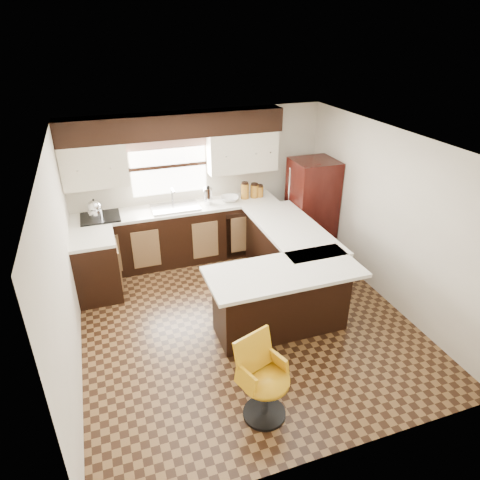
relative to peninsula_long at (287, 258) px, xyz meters
name	(u,v)px	position (x,y,z in m)	size (l,w,h in m)	color
floor	(244,319)	(-0.90, -0.62, -0.45)	(4.40, 4.40, 0.00)	#49301A
ceiling	(245,143)	(-0.90, -0.62, 1.95)	(4.40, 4.40, 0.00)	silver
wall_back	(200,183)	(-0.90, 1.58, 0.75)	(4.40, 4.40, 0.00)	beige
wall_front	(337,358)	(-0.90, -2.83, 0.75)	(4.40, 4.40, 0.00)	beige
wall_left	(63,269)	(-3.00, -0.62, 0.75)	(4.40, 4.40, 0.00)	beige
wall_right	(388,217)	(1.20, -0.62, 0.75)	(4.40, 4.40, 0.00)	beige
base_cab_back	(180,235)	(-1.35, 1.28, 0.00)	(3.30, 0.60, 0.90)	black
base_cab_left	(97,268)	(-2.70, 0.62, 0.00)	(0.60, 0.70, 0.90)	black
counter_back	(178,209)	(-1.35, 1.28, 0.47)	(3.30, 0.60, 0.04)	silver
counter_left	(92,238)	(-2.70, 0.62, 0.47)	(0.60, 0.70, 0.04)	silver
soffit	(174,125)	(-1.30, 1.40, 1.77)	(3.40, 0.35, 0.36)	black
upper_cab_left	(94,166)	(-2.52, 1.40, 1.27)	(0.94, 0.35, 0.64)	beige
upper_cab_right	(242,152)	(-0.22, 1.40, 1.27)	(1.14, 0.35, 0.64)	beige
window_pane	(169,166)	(-1.40, 1.56, 1.10)	(1.20, 0.02, 0.90)	white
valance	(167,143)	(-1.40, 1.52, 1.49)	(1.30, 0.06, 0.18)	#D19B93
sink	(175,207)	(-1.40, 1.25, 0.51)	(0.75, 0.45, 0.03)	#B2B2B7
dishwasher	(243,235)	(-0.35, 0.99, -0.02)	(0.58, 0.03, 0.78)	black
cooktop	(100,217)	(-2.55, 1.25, 0.51)	(0.58, 0.50, 0.03)	black
peninsula_long	(287,258)	(0.00, 0.00, 0.00)	(0.60, 1.95, 0.90)	black
peninsula_return	(281,300)	(-0.53, -0.97, 0.00)	(1.65, 0.60, 0.90)	black
counter_pen_long	(291,229)	(0.05, 0.00, 0.47)	(0.84, 1.95, 0.04)	silver
counter_pen_return	(284,272)	(-0.55, -1.06, 0.47)	(1.89, 0.84, 0.04)	silver
refrigerator	(311,207)	(0.83, 0.86, 0.36)	(0.70, 0.67, 1.63)	black
bar_chair	(265,382)	(-1.24, -2.19, 0.00)	(0.48, 0.48, 0.90)	orange
kettle	(95,208)	(-2.61, 1.26, 0.66)	(0.21, 0.21, 0.29)	silver
percolator	(208,196)	(-0.85, 1.28, 0.63)	(0.14, 0.14, 0.27)	silver
mixing_bowl	(230,199)	(-0.48, 1.28, 0.53)	(0.31, 0.31, 0.07)	white
canister_large	(245,191)	(-0.21, 1.30, 0.62)	(0.13, 0.13, 0.26)	#99621A
canister_med	(254,191)	(-0.03, 1.30, 0.60)	(0.14, 0.14, 0.22)	#99621A
canister_small	(259,192)	(0.06, 1.30, 0.59)	(0.13, 0.13, 0.18)	#99621A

